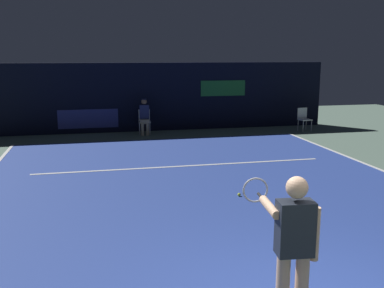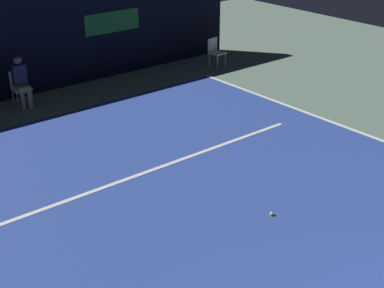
% 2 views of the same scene
% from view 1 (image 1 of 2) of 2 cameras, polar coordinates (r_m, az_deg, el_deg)
% --- Properties ---
extents(ground_plane, '(28.44, 28.44, 0.00)m').
position_cam_1_polar(ground_plane, '(9.62, 1.32, -6.00)').
color(ground_plane, slate).
extents(court_surface, '(9.79, 12.04, 0.01)m').
position_cam_1_polar(court_surface, '(9.62, 1.32, -5.97)').
color(court_surface, '#2D479E').
rests_on(court_surface, ground).
extents(line_service, '(7.63, 0.10, 0.01)m').
position_cam_1_polar(line_service, '(11.59, -1.19, -2.88)').
color(line_service, white).
rests_on(line_service, court_surface).
extents(back_wall, '(13.92, 0.33, 2.60)m').
position_cam_1_polar(back_wall, '(17.09, -5.17, 6.07)').
color(back_wall, black).
rests_on(back_wall, ground).
extents(tennis_player, '(0.53, 0.97, 1.73)m').
position_cam_1_polar(tennis_player, '(4.67, 12.91, -12.83)').
color(tennis_player, '#DBAD89').
rests_on(tennis_player, ground).
extents(line_judge_on_chair, '(0.47, 0.55, 1.32)m').
position_cam_1_polar(line_judge_on_chair, '(16.30, -6.17, 3.63)').
color(line_judge_on_chair, white).
rests_on(line_judge_on_chair, ground).
extents(courtside_chair_near, '(0.49, 0.47, 0.88)m').
position_cam_1_polar(courtside_chair_near, '(17.57, 14.27, 3.30)').
color(courtside_chair_near, white).
rests_on(courtside_chair_near, ground).
extents(tennis_ball, '(0.07, 0.07, 0.07)m').
position_cam_1_polar(tennis_ball, '(9.23, 6.12, -6.52)').
color(tennis_ball, '#CCE033').
rests_on(tennis_ball, court_surface).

